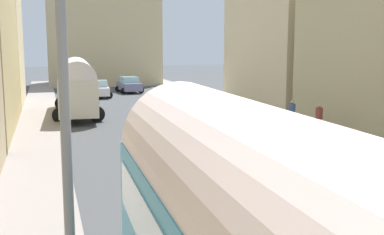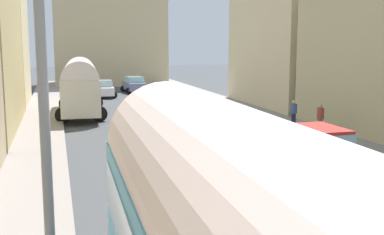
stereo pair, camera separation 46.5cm
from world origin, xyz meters
TOP-DOWN VIEW (x-y plane):
  - ground_plane at (0.00, 27.00)m, footprint 154.00×154.00m
  - sidewalk_left at (-7.25, 27.00)m, footprint 2.50×70.00m
  - sidewalk_right at (7.25, 27.00)m, footprint 2.50×70.00m
  - building_right_2 at (11.23, 20.85)m, footprint 6.00×9.82m
  - building_right_3 at (11.35, 32.50)m, footprint 6.26×11.69m
  - distant_church at (-0.00, 56.24)m, footprint 12.84×7.51m
  - parked_bus_1 at (-4.74, 31.59)m, footprint 3.52×9.85m
  - cargo_truck_0 at (1.68, 13.44)m, footprint 3.05×6.67m
  - car_0 at (1.65, 32.88)m, footprint 2.27×4.06m
  - car_1 at (1.26, 46.03)m, footprint 2.55×3.99m
  - car_2 at (-1.62, 13.34)m, footprint 2.30×3.76m
  - car_3 at (-2.12, 42.50)m, footprint 2.28×3.91m
  - pedestrian_0 at (6.98, 20.09)m, footprint 0.49×0.49m
  - pedestrian_1 at (6.43, 22.01)m, footprint 0.47×0.47m
  - streetlamp_near at (-6.32, 5.44)m, footprint 1.50×0.28m

SIDE VIEW (x-z plane):
  - ground_plane at x=0.00m, z-range 0.00..0.00m
  - sidewalk_left at x=-7.25m, z-range 0.00..0.14m
  - sidewalk_right at x=7.25m, z-range 0.00..0.14m
  - car_2 at x=-1.62m, z-range -0.01..1.52m
  - car_3 at x=-2.12m, z-range 0.00..1.56m
  - car_0 at x=1.65m, z-range 0.00..1.58m
  - car_1 at x=1.26m, z-range 0.00..1.60m
  - pedestrian_0 at x=6.98m, z-range 0.12..1.88m
  - pedestrian_1 at x=6.43m, z-range 0.12..1.90m
  - cargo_truck_0 at x=1.68m, z-range 0.08..2.24m
  - parked_bus_1 at x=-4.74m, z-range 0.20..4.09m
  - streetlamp_near at x=-6.32m, z-range 0.60..7.45m
  - building_right_2 at x=11.23m, z-range 0.03..8.85m
  - building_right_3 at x=11.35m, z-range 0.02..10.24m
  - distant_church at x=0.00m, z-range -3.18..17.55m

